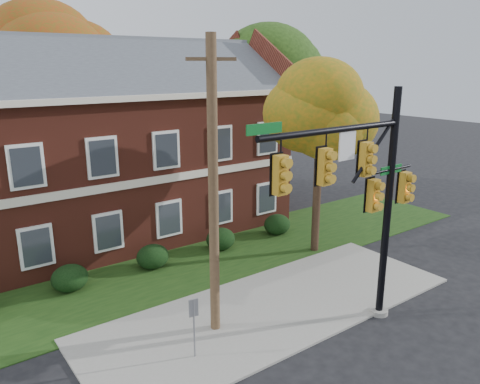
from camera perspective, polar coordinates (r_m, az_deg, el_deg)
ground at (r=16.73m, az=6.56°, el=-15.20°), size 120.00×120.00×0.00m
sidewalk at (r=17.35m, az=4.26°, el=-13.79°), size 14.00×5.00×0.08m
grass_strip at (r=21.00m, az=-4.72°, el=-8.46°), size 30.00×6.00×0.04m
apartment_building at (r=24.02m, az=-16.67°, el=6.36°), size 18.80×8.80×9.74m
hedge_left at (r=19.41m, az=-20.04°, el=-9.83°), size 1.40×1.26×1.05m
hedge_center at (r=20.50m, az=-10.60°, el=-7.75°), size 1.40×1.26×1.05m
hedge_right at (r=22.09m, az=-2.38°, el=-5.76°), size 1.40×1.26×1.05m
hedge_far_right at (r=24.10m, az=4.55°, el=-3.97°), size 1.40×1.26×1.05m
tree_near_right at (r=20.93m, az=10.53°, el=10.15°), size 4.50×4.25×8.58m
tree_right_rear at (r=30.20m, az=3.46°, el=14.66°), size 6.30×5.95×10.62m
tree_far_rear at (r=31.63m, az=-19.93°, el=15.14°), size 6.84×6.46×11.52m
traffic_signal at (r=14.80m, az=14.69°, el=0.65°), size 7.00×0.63×7.82m
utility_pole at (r=14.22m, az=-3.27°, el=0.07°), size 1.39×0.63×9.34m
sign_post at (r=14.14m, az=-5.65°, el=-15.13°), size 0.28×0.09×1.95m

